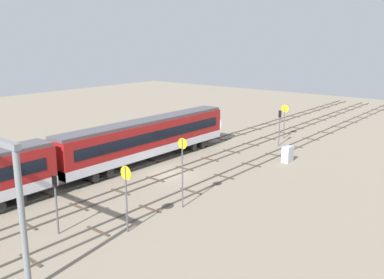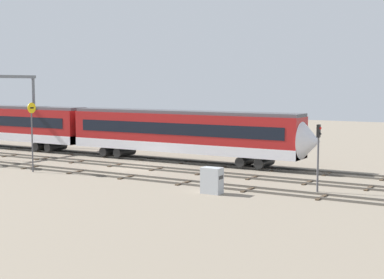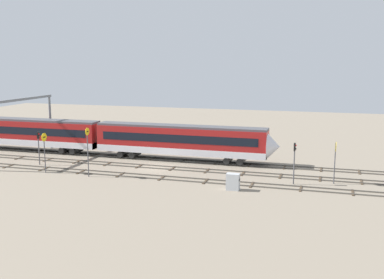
{
  "view_description": "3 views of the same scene",
  "coord_description": "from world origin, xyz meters",
  "px_view_note": "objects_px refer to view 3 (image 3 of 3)",
  "views": [
    {
      "loc": [
        -31.11,
        -27.99,
        13.65
      ],
      "look_at": [
        6.22,
        2.12,
        2.23
      ],
      "focal_mm": 39.45,
      "sensor_mm": 36.0,
      "label": 1
    },
    {
      "loc": [
        30.25,
        -41.64,
        7.56
      ],
      "look_at": [
        3.81,
        3.42,
        2.41
      ],
      "focal_mm": 53.73,
      "sensor_mm": 36.0,
      "label": 2
    },
    {
      "loc": [
        21.38,
        -54.91,
        13.89
      ],
      "look_at": [
        3.94,
        3.33,
        3.34
      ],
      "focal_mm": 43.42,
      "sensor_mm": 36.0,
      "label": 3
    }
  ],
  "objects_px": {
    "speed_sign_near_foreground": "(335,156)",
    "signal_light_trackside_approach": "(294,157)",
    "train": "(30,134)",
    "overhead_gantry": "(18,114)",
    "signal_light_trackside_departure": "(39,143)",
    "relay_cabinet": "(233,182)",
    "speed_sign_mid_trackside": "(88,146)",
    "speed_sign_far_trackside": "(44,146)"
  },
  "relations": [
    {
      "from": "speed_sign_mid_trackside",
      "to": "signal_light_trackside_departure",
      "type": "height_order",
      "value": "speed_sign_mid_trackside"
    },
    {
      "from": "speed_sign_far_trackside",
      "to": "signal_light_trackside_approach",
      "type": "distance_m",
      "value": 30.03
    },
    {
      "from": "speed_sign_mid_trackside",
      "to": "train",
      "type": "bearing_deg",
      "value": 144.75
    },
    {
      "from": "overhead_gantry",
      "to": "signal_light_trackside_departure",
      "type": "xyz_separation_m",
      "value": [
        5.15,
        -2.91,
        -3.34
      ]
    },
    {
      "from": "speed_sign_far_trackside",
      "to": "signal_light_trackside_departure",
      "type": "distance_m",
      "value": 4.96
    },
    {
      "from": "speed_sign_far_trackside",
      "to": "relay_cabinet",
      "type": "xyz_separation_m",
      "value": [
        23.77,
        -0.85,
        -2.44
      ]
    },
    {
      "from": "train",
      "to": "speed_sign_mid_trackside",
      "type": "xyz_separation_m",
      "value": [
        16.43,
        -11.61,
        1.1
      ]
    },
    {
      "from": "train",
      "to": "overhead_gantry",
      "type": "height_order",
      "value": "overhead_gantry"
    },
    {
      "from": "overhead_gantry",
      "to": "signal_light_trackside_departure",
      "type": "bearing_deg",
      "value": -29.41
    },
    {
      "from": "overhead_gantry",
      "to": "speed_sign_mid_trackside",
      "type": "height_order",
      "value": "overhead_gantry"
    },
    {
      "from": "speed_sign_near_foreground",
      "to": "speed_sign_far_trackside",
      "type": "xyz_separation_m",
      "value": [
        -34.2,
        -4.92,
        0.12
      ]
    },
    {
      "from": "signal_light_trackside_approach",
      "to": "speed_sign_near_foreground",
      "type": "bearing_deg",
      "value": 18.86
    },
    {
      "from": "speed_sign_far_trackside",
      "to": "signal_light_trackside_departure",
      "type": "xyz_separation_m",
      "value": [
        -3.36,
        3.63,
        -0.44
      ]
    },
    {
      "from": "signal_light_trackside_departure",
      "to": "overhead_gantry",
      "type": "bearing_deg",
      "value": 150.59
    },
    {
      "from": "train",
      "to": "signal_light_trackside_departure",
      "type": "distance_m",
      "value": 10.54
    },
    {
      "from": "overhead_gantry",
      "to": "relay_cabinet",
      "type": "distance_m",
      "value": 33.54
    },
    {
      "from": "signal_light_trackside_departure",
      "to": "relay_cabinet",
      "type": "xyz_separation_m",
      "value": [
        27.13,
        -4.47,
        -2.0
      ]
    },
    {
      "from": "overhead_gantry",
      "to": "signal_light_trackside_departure",
      "type": "distance_m",
      "value": 6.79
    },
    {
      "from": "overhead_gantry",
      "to": "speed_sign_mid_trackside",
      "type": "bearing_deg",
      "value": -24.65
    },
    {
      "from": "signal_light_trackside_approach",
      "to": "relay_cabinet",
      "type": "bearing_deg",
      "value": -144.79
    },
    {
      "from": "speed_sign_mid_trackside",
      "to": "speed_sign_far_trackside",
      "type": "relative_size",
      "value": 1.18
    },
    {
      "from": "speed_sign_mid_trackside",
      "to": "signal_light_trackside_approach",
      "type": "xyz_separation_m",
      "value": [
        23.79,
        3.58,
        -0.69
      ]
    },
    {
      "from": "speed_sign_far_trackside",
      "to": "overhead_gantry",
      "type": "bearing_deg",
      "value": 142.51
    },
    {
      "from": "overhead_gantry",
      "to": "speed_sign_far_trackside",
      "type": "xyz_separation_m",
      "value": [
        8.52,
        -6.53,
        -2.9
      ]
    },
    {
      "from": "signal_light_trackside_departure",
      "to": "relay_cabinet",
      "type": "distance_m",
      "value": 27.57
    },
    {
      "from": "overhead_gantry",
      "to": "signal_light_trackside_approach",
      "type": "height_order",
      "value": "overhead_gantry"
    },
    {
      "from": "relay_cabinet",
      "to": "signal_light_trackside_approach",
      "type": "bearing_deg",
      "value": 35.21
    },
    {
      "from": "train",
      "to": "overhead_gantry",
      "type": "distance_m",
      "value": 6.38
    },
    {
      "from": "relay_cabinet",
      "to": "train",
      "type": "bearing_deg",
      "value": 160.18
    },
    {
      "from": "speed_sign_far_trackside",
      "to": "signal_light_trackside_approach",
      "type": "xyz_separation_m",
      "value": [
        29.83,
        3.43,
        -0.26
      ]
    },
    {
      "from": "train",
      "to": "signal_light_trackside_departure",
      "type": "height_order",
      "value": "train"
    },
    {
      "from": "speed_sign_far_trackside",
      "to": "relay_cabinet",
      "type": "distance_m",
      "value": 23.91
    },
    {
      "from": "train",
      "to": "relay_cabinet",
      "type": "distance_m",
      "value": 36.36
    },
    {
      "from": "speed_sign_mid_trackside",
      "to": "relay_cabinet",
      "type": "bearing_deg",
      "value": -2.26
    },
    {
      "from": "overhead_gantry",
      "to": "speed_sign_mid_trackside",
      "type": "distance_m",
      "value": 16.2
    },
    {
      "from": "speed_sign_near_foreground",
      "to": "signal_light_trackside_approach",
      "type": "xyz_separation_m",
      "value": [
        -4.37,
        -1.49,
        -0.15
      ]
    },
    {
      "from": "train",
      "to": "speed_sign_far_trackside",
      "type": "height_order",
      "value": "speed_sign_far_trackside"
    },
    {
      "from": "overhead_gantry",
      "to": "speed_sign_far_trackside",
      "type": "distance_m",
      "value": 11.12
    },
    {
      "from": "signal_light_trackside_departure",
      "to": "relay_cabinet",
      "type": "height_order",
      "value": "signal_light_trackside_departure"
    },
    {
      "from": "signal_light_trackside_approach",
      "to": "overhead_gantry",
      "type": "bearing_deg",
      "value": 175.38
    },
    {
      "from": "speed_sign_near_foreground",
      "to": "signal_light_trackside_departure",
      "type": "relative_size",
      "value": 1.08
    },
    {
      "from": "speed_sign_mid_trackside",
      "to": "relay_cabinet",
      "type": "distance_m",
      "value": 17.97
    }
  ]
}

